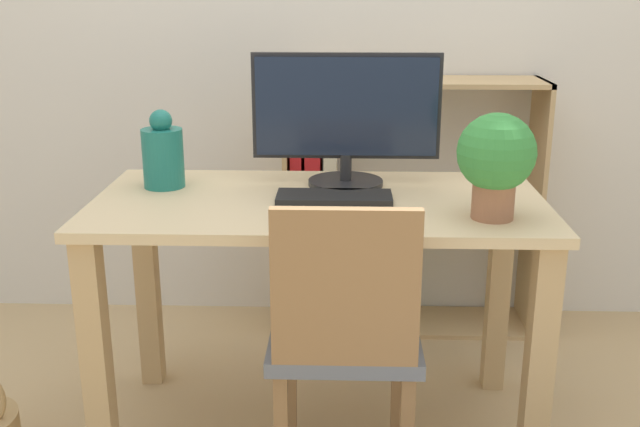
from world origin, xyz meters
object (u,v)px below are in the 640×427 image
at_px(monitor, 346,114).
at_px(chair, 345,335).
at_px(vase, 163,154).
at_px(bookshelf, 358,225).
at_px(potted_plant, 496,158).
at_px(keyboard, 334,197).

bearing_deg(monitor, chair, -89.94).
bearing_deg(vase, monitor, 4.12).
distance_m(vase, bookshelf, 0.98).
xyz_separation_m(potted_plant, bookshelf, (-0.34, 0.93, -0.49)).
xyz_separation_m(monitor, vase, (-0.55, -0.04, -0.12)).
relative_size(keyboard, bookshelf, 0.33).
distance_m(monitor, vase, 0.57).
height_order(keyboard, chair, chair).
bearing_deg(monitor, potted_plant, -40.12).
bearing_deg(bookshelf, vase, -133.43).
xyz_separation_m(keyboard, bookshelf, (0.09, 0.77, -0.33)).
xyz_separation_m(monitor, keyboard, (-0.03, -0.16, -0.21)).
height_order(monitor, bookshelf, monitor).
relative_size(keyboard, vase, 1.40).
bearing_deg(vase, keyboard, -13.45).
bearing_deg(bookshelf, keyboard, -96.41).
height_order(keyboard, vase, vase).
distance_m(potted_plant, bookshelf, 1.10).
xyz_separation_m(keyboard, potted_plant, (0.42, -0.16, 0.15)).
bearing_deg(potted_plant, monitor, 139.88).
xyz_separation_m(monitor, potted_plant, (0.39, -0.33, -0.06)).
xyz_separation_m(chair, bookshelf, (0.05, 1.06, -0.04)).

